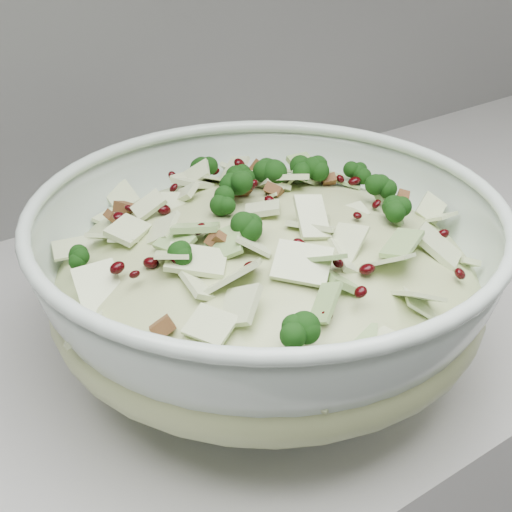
# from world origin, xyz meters

# --- Properties ---
(mixing_bowl) EXTENTS (0.52, 0.52, 0.16)m
(mixing_bowl) POSITION_xyz_m (0.02, 1.60, 0.99)
(mixing_bowl) COLOR silver
(mixing_bowl) RESTS_ON counter
(salad) EXTENTS (0.40, 0.40, 0.16)m
(salad) POSITION_xyz_m (0.02, 1.60, 1.01)
(salad) COLOR #C2CC8C
(salad) RESTS_ON mixing_bowl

